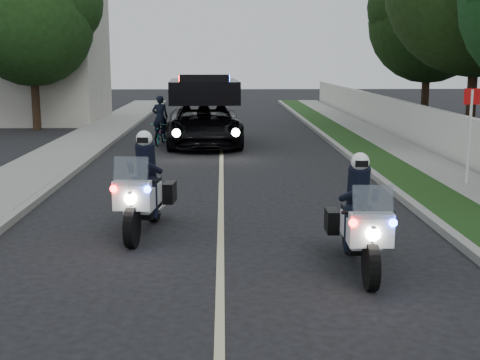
# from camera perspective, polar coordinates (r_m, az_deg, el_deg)

# --- Properties ---
(ground) EXTENTS (120.00, 120.00, 0.00)m
(ground) POSITION_cam_1_polar(r_m,az_deg,el_deg) (7.65, -1.80, -13.92)
(ground) COLOR black
(ground) RESTS_ON ground
(curb_right) EXTENTS (0.20, 60.00, 0.15)m
(curb_right) POSITION_cam_1_polar(r_m,az_deg,el_deg) (17.71, 11.74, 0.32)
(curb_right) COLOR gray
(curb_right) RESTS_ON ground
(grass_verge) EXTENTS (1.20, 60.00, 0.16)m
(grass_verge) POSITION_cam_1_polar(r_m,az_deg,el_deg) (17.88, 13.93, 0.34)
(grass_verge) COLOR #193814
(grass_verge) RESTS_ON ground
(sidewalk_right) EXTENTS (1.40, 60.00, 0.16)m
(sidewalk_right) POSITION_cam_1_polar(r_m,az_deg,el_deg) (18.27, 17.86, 0.35)
(sidewalk_right) COLOR gray
(sidewalk_right) RESTS_ON ground
(curb_left) EXTENTS (0.20, 60.00, 0.15)m
(curb_left) POSITION_cam_1_polar(r_m,az_deg,el_deg) (17.73, -15.02, 0.20)
(curb_left) COLOR gray
(curb_left) RESTS_ON ground
(sidewalk_left) EXTENTS (2.00, 60.00, 0.16)m
(sidewalk_left) POSITION_cam_1_polar(r_m,az_deg,el_deg) (18.02, -18.42, 0.19)
(sidewalk_left) COLOR gray
(sidewalk_left) RESTS_ON ground
(building_far) EXTENTS (8.00, 6.00, 7.00)m
(building_far) POSITION_cam_1_polar(r_m,az_deg,el_deg) (34.46, -18.80, 10.62)
(building_far) COLOR #A8A396
(building_far) RESTS_ON ground
(lane_marking) EXTENTS (0.12, 50.00, 0.01)m
(lane_marking) POSITION_cam_1_polar(r_m,az_deg,el_deg) (17.25, -1.65, 0.04)
(lane_marking) COLOR #BFB78C
(lane_marking) RESTS_ON ground
(police_moto_left) EXTENTS (1.00, 2.28, 1.88)m
(police_moto_left) POSITION_cam_1_polar(r_m,az_deg,el_deg) (12.20, -8.29, -4.58)
(police_moto_left) COLOR silver
(police_moto_left) RESTS_ON ground
(police_moto_right) EXTENTS (0.78, 2.11, 1.78)m
(police_moto_right) POSITION_cam_1_polar(r_m,az_deg,el_deg) (10.22, 10.27, -7.66)
(police_moto_right) COLOR silver
(police_moto_right) RESTS_ON ground
(police_suv) EXTENTS (2.90, 5.82, 2.78)m
(police_suv) POSITION_cam_1_polar(r_m,az_deg,el_deg) (24.14, -3.12, 3.06)
(police_suv) COLOR black
(police_suv) RESTS_ON ground
(bicycle) EXTENTS (0.72, 1.58, 0.80)m
(bicycle) POSITION_cam_1_polar(r_m,az_deg,el_deg) (24.50, -6.92, 3.11)
(bicycle) COLOR black
(bicycle) RESTS_ON ground
(cyclist) EXTENTS (0.58, 0.39, 1.60)m
(cyclist) POSITION_cam_1_polar(r_m,az_deg,el_deg) (24.50, -6.92, 3.11)
(cyclist) COLOR black
(cyclist) RESTS_ON ground
(sign_post) EXTENTS (0.40, 0.40, 2.53)m
(sign_post) POSITION_cam_1_polar(r_m,az_deg,el_deg) (16.95, 19.08, -0.76)
(sign_post) COLOR #A20B1A
(sign_post) RESTS_ON ground
(tree_right_d) EXTENTS (8.78, 8.78, 11.29)m
(tree_right_d) POSITION_cam_1_polar(r_m,az_deg,el_deg) (26.28, 19.29, 3.10)
(tree_right_d) COLOR #203D14
(tree_right_d) RESTS_ON ground
(tree_right_e) EXTENTS (5.73, 5.73, 9.23)m
(tree_right_e) POSITION_cam_1_polar(r_m,az_deg,el_deg) (32.27, 15.70, 4.60)
(tree_right_e) COLOR #193510
(tree_right_e) RESTS_ON ground
(tree_left_near) EXTENTS (6.85, 6.85, 8.91)m
(tree_left_near) POSITION_cam_1_polar(r_m,az_deg,el_deg) (30.48, -17.24, 4.18)
(tree_left_near) COLOR #193A13
(tree_left_near) RESTS_ON ground
(tree_left_far) EXTENTS (7.36, 7.36, 10.06)m
(tree_left_far) POSITION_cam_1_polar(r_m,az_deg,el_deg) (32.77, -18.40, 4.54)
(tree_left_far) COLOR black
(tree_left_far) RESTS_ON ground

